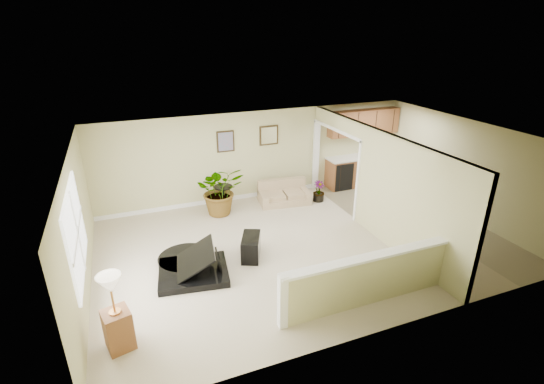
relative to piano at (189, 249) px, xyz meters
name	(u,v)px	position (x,y,z in m)	size (l,w,h in m)	color
floor	(303,244)	(2.62, 0.18, -0.53)	(9.00, 9.00, 0.00)	beige
back_wall	(259,155)	(2.62, 3.18, 0.72)	(9.00, 0.04, 2.50)	#C5C186
front_wall	(392,266)	(2.62, -2.82, 0.72)	(9.00, 0.04, 2.50)	#C5C186
left_wall	(78,230)	(-1.88, 0.18, 0.72)	(0.04, 6.00, 2.50)	#C5C186
right_wall	(464,168)	(7.12, 0.18, 0.72)	(0.04, 6.00, 2.50)	#C5C186
ceiling	(307,138)	(2.62, 0.18, 1.97)	(9.00, 6.00, 0.04)	white
kitchen_vinyl	(414,221)	(5.77, 0.18, -0.53)	(2.70, 6.00, 0.01)	gray
interior_partition	(368,180)	(4.42, 0.43, 0.69)	(0.18, 5.99, 2.50)	#C5C186
pony_half_wall	(365,279)	(2.70, -2.12, -0.01)	(3.42, 0.22, 1.00)	#C5C186
left_window	(75,233)	(-1.86, -0.32, 0.92)	(0.05, 2.15, 1.45)	white
wall_art_left	(226,141)	(1.67, 3.15, 1.22)	(0.48, 0.04, 0.58)	#332612
wall_mirror	(269,135)	(2.92, 3.15, 1.27)	(0.55, 0.04, 0.55)	#332612
kitchen_cabinets	(359,158)	(5.81, 2.91, 0.34)	(2.36, 0.65, 2.33)	brown
piano	(189,249)	(0.00, 0.00, 0.00)	(1.72, 1.76, 1.28)	black
piano_bench	(251,247)	(1.33, 0.11, -0.29)	(0.37, 0.73, 0.48)	black
loveseat	(284,192)	(3.12, 2.51, -0.23)	(1.49, 0.97, 0.80)	tan
accent_table	(224,195)	(1.39, 2.55, -0.07)	(0.49, 0.49, 0.72)	black
palm_plant	(220,190)	(1.29, 2.44, 0.13)	(1.29, 1.14, 1.35)	black
small_plant	(319,193)	(4.07, 2.21, -0.28)	(0.37, 0.37, 0.59)	black
lamp_stand	(116,318)	(-1.39, -1.62, 0.02)	(0.47, 0.47, 1.32)	brown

